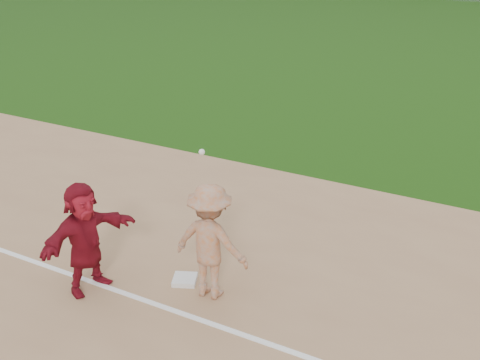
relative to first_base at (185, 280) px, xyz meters
The scene contains 5 objects.
ground 0.20m from the first_base, 15.80° to the left, with size 160.00×160.00×0.00m, color #1B430D.
foul_line 0.77m from the first_base, 76.16° to the right, with size 60.00×0.10×0.01m, color white.
first_base is the anchor object (origin of this frame).
base_runner 1.77m from the first_base, 145.02° to the right, with size 1.71×0.55×1.85m, color maroon.
first_base_play 1.07m from the first_base, ahead, with size 1.27×0.78×2.38m.
Camera 1 is at (4.67, -6.97, 5.54)m, focal length 45.00 mm.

